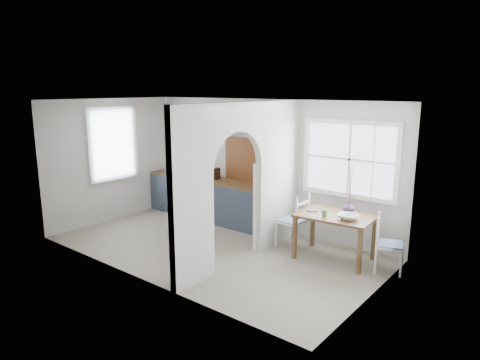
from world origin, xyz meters
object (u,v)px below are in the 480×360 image
Objects in this scene: chair_left at (292,220)px; chair_right at (389,244)px; kettle at (265,182)px; vase at (349,207)px; dining_table at (334,237)px.

chair_left reaches higher than chair_right.
kettle is (-0.82, 0.32, 0.53)m from chair_left.
vase is at bearing 100.54° from chair_left.
kettle reaches higher than chair_left.
chair_right is at bearing 0.85° from dining_table.
vase is at bearing 1.00° from kettle.
kettle reaches higher than chair_right.
kettle is at bearing 64.46° from chair_right.
dining_table is at bearing 76.02° from chair_right.
dining_table is 0.90m from chair_right.
dining_table is 1.25× the size of chair_left.
dining_table is at bearing -6.95° from kettle.
vase is at bearing 57.29° from dining_table.
dining_table is 1.37× the size of chair_right.
chair_right is at bearing -0.98° from kettle.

